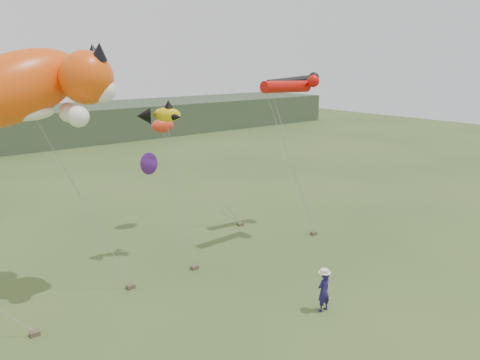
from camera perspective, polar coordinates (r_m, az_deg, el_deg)
name	(u,v)px	position (r m, az deg, el deg)	size (l,w,h in m)	color
ground	(299,295)	(20.18, 7.16, -13.69)	(120.00, 120.00, 0.00)	#385123
festival_attendant	(324,291)	(18.81, 10.16, -13.21)	(0.60, 0.39, 1.64)	#1C1656
sandbag_anchors	(198,262)	(22.83, -5.08, -9.92)	(15.40, 4.49, 0.17)	brown
cat_kite	(32,86)	(19.53, -24.06, 10.37)	(7.38, 4.00, 4.06)	#F44E0B
fish_kite	(159,114)	(22.22, -9.89, 7.87)	(2.24, 1.47, 1.08)	yellow
tube_kites	(293,84)	(25.26, 6.49, 11.60)	(5.12, 2.90, 0.97)	black
misc_kites	(155,146)	(26.74, -10.29, 4.11)	(1.96, 1.12, 3.16)	red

